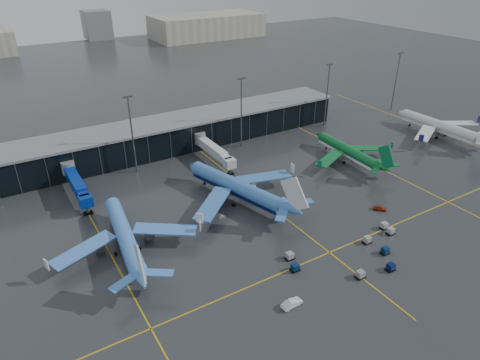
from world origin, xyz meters
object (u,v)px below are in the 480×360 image
airliner_aer_lingus (348,145)px  baggage_carts (359,251)px  airliner_ba (440,120)px  service_van_red (380,208)px  mobile_airstair (293,201)px  service_van_white (292,303)px  airliner_arkefly (123,226)px  airliner_klm_near (236,178)px

airliner_aer_lingus → baggage_carts: 52.64m
airliner_aer_lingus → airliner_ba: size_ratio=0.88×
service_van_red → mobile_airstair: bearing=96.6°
airliner_ba → service_van_white: airliner_ba is taller
baggage_carts → service_van_white: baggage_carts is taller
airliner_ba → service_van_red: size_ratio=11.62×
service_van_white → service_van_red: bearing=-72.7°
airliner_arkefly → baggage_carts: (46.66, -31.04, -5.62)m
baggage_carts → airliner_ba: bearing=25.4°
airliner_aer_lingus → mobile_airstair: 36.35m
baggage_carts → service_van_white: bearing=-167.3°
airliner_arkefly → airliner_klm_near: (34.55, 5.91, 0.60)m
airliner_ba → airliner_arkefly: bearing=-178.1°
baggage_carts → service_van_red: baggage_carts is taller
airliner_klm_near → airliner_arkefly: bearing=174.3°
airliner_ba → service_van_white: 112.90m
baggage_carts → airliner_klm_near: bearing=108.2°
airliner_ba → mobile_airstair: airliner_ba is taller
airliner_ba → service_van_red: (-60.74, -26.91, -5.94)m
mobile_airstair → service_van_red: (18.48, -15.16, -0.14)m
airliner_aer_lingus → service_van_red: bearing=-114.6°
service_van_white → airliner_aer_lingus: bearing=-55.7°
airliner_arkefly → airliner_ba: (126.60, 6.98, 0.19)m
service_van_red → service_van_white: service_van_white is taller
airliner_klm_near → airliner_aer_lingus: size_ratio=1.21×
airliner_aer_lingus → mobile_airstair: bearing=-155.1°
airliner_arkefly → airliner_ba: 126.80m
airliner_klm_near → service_van_red: size_ratio=12.35×
airliner_aer_lingus → service_van_white: 73.86m
airliner_ba → service_van_white: bearing=-158.6°
airliner_arkefly → mobile_airstair: (47.38, -4.77, -5.60)m
service_van_red → airliner_ba: bearing=-20.1°
airliner_arkefly → baggage_carts: airliner_arkefly is taller
airliner_klm_near → mobile_airstair: airliner_klm_near is taller
airliner_klm_near → mobile_airstair: size_ratio=13.10×
airliner_aer_lingus → mobile_airstair: (-33.36, -13.55, -4.98)m
airliner_arkefly → airliner_klm_near: size_ratio=0.91×
airliner_arkefly → service_van_white: airliner_arkefly is taller
service_van_red → service_van_white: 46.35m
airliner_aer_lingus → baggage_carts: (-34.08, -39.81, -4.99)m
airliner_aer_lingus → service_van_white: bearing=-139.4°
airliner_aer_lingus → baggage_carts: airliner_aer_lingus is taller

